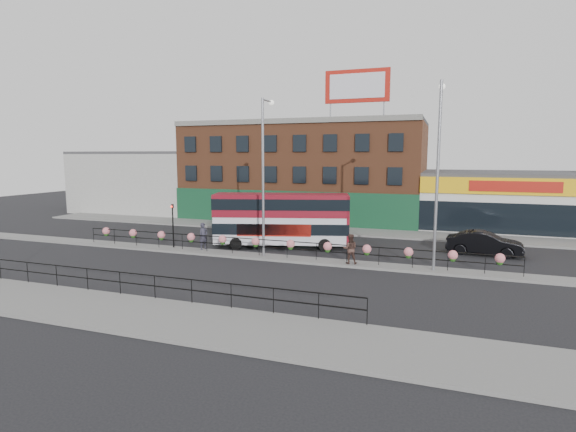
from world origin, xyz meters
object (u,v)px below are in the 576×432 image
(car, at_px, (484,243))
(pedestrian_b, at_px, (350,249))
(double_decker_bus, at_px, (282,215))
(lamp_column_east, at_px, (438,159))
(lamp_column_west, at_px, (265,163))
(pedestrian_a, at_px, (203,236))

(car, height_order, pedestrian_b, pedestrian_b)
(double_decker_bus, height_order, car, double_decker_bus)
(car, bearing_deg, lamp_column_east, 157.18)
(lamp_column_west, relative_size, lamp_column_east, 0.95)
(lamp_column_east, bearing_deg, car, 61.77)
(pedestrian_b, bearing_deg, pedestrian_a, -17.18)
(lamp_column_west, xyz_separation_m, lamp_column_east, (10.91, -0.23, 0.30))
(lamp_column_east, bearing_deg, pedestrian_b, -176.08)
(double_decker_bus, bearing_deg, lamp_column_west, -89.30)
(car, relative_size, lamp_column_east, 0.47)
(lamp_column_west, distance_m, lamp_column_east, 10.92)
(double_decker_bus, distance_m, pedestrian_b, 7.31)
(pedestrian_b, bearing_deg, lamp_column_east, 170.73)
(pedestrian_b, xyz_separation_m, lamp_column_east, (4.97, 0.34, 5.54))
(double_decker_bus, height_order, lamp_column_east, lamp_column_east)
(pedestrian_a, height_order, pedestrian_b, pedestrian_a)
(pedestrian_a, xyz_separation_m, lamp_column_east, (15.77, -0.41, 5.51))
(double_decker_bus, distance_m, pedestrian_a, 5.93)
(pedestrian_b, bearing_deg, double_decker_bus, -46.56)
(car, relative_size, pedestrian_a, 2.65)
(lamp_column_east, bearing_deg, pedestrian_a, 178.50)
(pedestrian_a, bearing_deg, double_decker_bus, -35.69)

